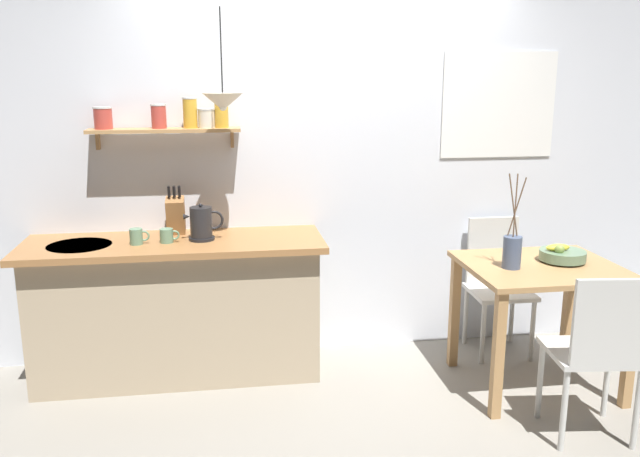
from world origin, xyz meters
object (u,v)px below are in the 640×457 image
object	(u,v)px
dining_table	(540,285)
dining_chair_near	(598,347)
pendant_lamp	(223,102)
coffee_mug_by_sink	(137,237)
fruit_bowl	(562,255)
dining_chair_far	(496,279)
twig_vase	(512,251)
electric_kettle	(202,224)
coffee_mug_spare	(167,236)
knife_block	(176,215)

from	to	relation	value
dining_table	dining_chair_near	size ratio (longest dim) A/B	0.97
dining_chair_near	pendant_lamp	world-z (taller)	pendant_lamp
dining_chair_near	coffee_mug_by_sink	world-z (taller)	coffee_mug_by_sink
fruit_bowl	coffee_mug_by_sink	size ratio (longest dim) A/B	2.34
dining_chair_far	twig_vase	bearing A→B (deg)	-107.30
pendant_lamp	fruit_bowl	bearing A→B (deg)	-9.13
fruit_bowl	electric_kettle	xyz separation A→B (m)	(-2.15, 0.43, 0.17)
fruit_bowl	electric_kettle	world-z (taller)	electric_kettle
fruit_bowl	pendant_lamp	bearing A→B (deg)	170.87
dining_table	coffee_mug_by_sink	xyz separation A→B (m)	(-2.39, 0.41, 0.29)
coffee_mug_spare	dining_chair_far	bearing A→B (deg)	4.08
fruit_bowl	pendant_lamp	size ratio (longest dim) A/B	0.48
dining_table	knife_block	distance (m)	2.29
coffee_mug_by_sink	coffee_mug_spare	bearing A→B (deg)	5.13
dining_chair_near	electric_kettle	size ratio (longest dim) A/B	3.82
dining_chair_far	fruit_bowl	xyz separation A→B (m)	(0.16, -0.55, 0.32)
electric_kettle	dining_chair_far	bearing A→B (deg)	3.44
fruit_bowl	coffee_mug_spare	xyz separation A→B (m)	(-2.36, 0.39, 0.11)
twig_vase	electric_kettle	size ratio (longest dim) A/B	2.30
dining_table	coffee_mug_spare	distance (m)	2.27
dining_chair_far	electric_kettle	size ratio (longest dim) A/B	3.79
coffee_mug_by_sink	dining_chair_near	bearing A→B (deg)	-23.93
dining_chair_far	twig_vase	xyz separation A→B (m)	(-0.19, -0.62, 0.37)
fruit_bowl	coffee_mug_by_sink	xyz separation A→B (m)	(-2.54, 0.37, 0.12)
dining_table	twig_vase	size ratio (longest dim) A/B	1.61
dining_table	electric_kettle	bearing A→B (deg)	166.98
electric_kettle	pendant_lamp	size ratio (longest dim) A/B	0.42
fruit_bowl	coffee_mug_spare	distance (m)	2.39
fruit_bowl	pendant_lamp	world-z (taller)	pendant_lamp
fruit_bowl	knife_block	world-z (taller)	knife_block
pendant_lamp	electric_kettle	bearing A→B (deg)	145.34
dining_chair_near	twig_vase	bearing A→B (deg)	109.22
coffee_mug_by_sink	fruit_bowl	bearing A→B (deg)	-8.38
coffee_mug_by_sink	dining_table	bearing A→B (deg)	-9.76
dining_table	dining_chair_far	bearing A→B (deg)	91.78
twig_vase	fruit_bowl	bearing A→B (deg)	11.85
knife_block	coffee_mug_spare	size ratio (longest dim) A/B	2.68
dining_table	dining_chair_near	bearing A→B (deg)	-89.83
dining_table	coffee_mug_by_sink	size ratio (longest dim) A/B	7.62
dining_chair_near	dining_chair_far	distance (m)	1.23
fruit_bowl	coffee_mug_by_sink	world-z (taller)	coffee_mug_by_sink
fruit_bowl	electric_kettle	distance (m)	2.20
fruit_bowl	coffee_mug_spare	bearing A→B (deg)	170.63
dining_chair_far	coffee_mug_by_sink	size ratio (longest dim) A/B	7.81
dining_chair_near	twig_vase	size ratio (longest dim) A/B	1.66
electric_kettle	knife_block	size ratio (longest dim) A/B	0.77
dining_table	coffee_mug_spare	xyz separation A→B (m)	(-2.21, 0.43, 0.29)
knife_block	pendant_lamp	xyz separation A→B (m)	(0.32, -0.28, 0.72)
knife_block	pendant_lamp	distance (m)	0.83
dining_chair_near	fruit_bowl	size ratio (longest dim) A/B	3.37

